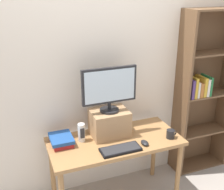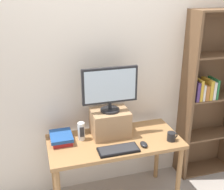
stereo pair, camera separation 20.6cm
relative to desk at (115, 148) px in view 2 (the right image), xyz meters
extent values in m
cube|color=beige|center=(0.00, 0.41, 0.64)|extent=(7.00, 0.08, 2.60)
cube|color=#9E7042|center=(0.00, 0.00, 0.08)|extent=(1.29, 0.60, 0.04)
cylinder|color=#9E7042|center=(0.60, -0.25, -0.30)|extent=(0.05, 0.05, 0.71)
cylinder|color=#9E7042|center=(-0.60, 0.25, -0.30)|extent=(0.05, 0.05, 0.71)
cylinder|color=#9E7042|center=(0.60, 0.25, -0.30)|extent=(0.05, 0.05, 0.71)
cube|color=brown|center=(0.90, 0.23, 0.31)|extent=(0.03, 0.28, 1.93)
cube|color=brown|center=(1.23, 0.37, 0.31)|extent=(0.68, 0.01, 1.93)
cube|color=brown|center=(1.23, 0.23, -0.65)|extent=(0.62, 0.27, 0.02)
cube|color=brown|center=(1.23, 0.23, -0.16)|extent=(0.62, 0.27, 0.02)
cube|color=brown|center=(1.23, 0.23, 0.32)|extent=(0.62, 0.27, 0.02)
cube|color=brown|center=(1.23, 0.23, 0.81)|extent=(0.62, 0.27, 0.02)
cube|color=brown|center=(1.23, 0.23, 1.27)|extent=(0.62, 0.27, 0.02)
cube|color=#4C336B|center=(0.96, 0.20, 0.44)|extent=(0.03, 0.20, 0.21)
cube|color=gold|center=(1.00, 0.20, 0.45)|extent=(0.03, 0.20, 0.23)
cube|color=silver|center=(1.04, 0.20, 0.42)|extent=(0.03, 0.20, 0.18)
cube|color=#AD662D|center=(1.08, 0.20, 0.42)|extent=(0.04, 0.20, 0.17)
cube|color=gold|center=(1.12, 0.20, 0.44)|extent=(0.04, 0.20, 0.22)
cube|color=silver|center=(1.16, 0.20, 0.43)|extent=(0.03, 0.20, 0.20)
cube|color=#236B38|center=(1.20, 0.20, 0.44)|extent=(0.03, 0.20, 0.22)
cube|color=#A87F56|center=(-0.01, 0.12, 0.23)|extent=(0.37, 0.28, 0.26)
cylinder|color=black|center=(-0.01, 0.12, 0.37)|extent=(0.19, 0.19, 0.02)
cylinder|color=black|center=(-0.01, 0.12, 0.41)|extent=(0.03, 0.03, 0.07)
cube|color=black|center=(-0.01, 0.12, 0.62)|extent=(0.54, 0.04, 0.35)
cube|color=silver|center=(-0.01, 0.10, 0.62)|extent=(0.50, 0.00, 0.31)
cube|color=black|center=(-0.02, -0.20, 0.11)|extent=(0.37, 0.16, 0.02)
cube|color=#28282B|center=(-0.02, -0.20, 0.12)|extent=(0.35, 0.14, 0.00)
ellipsoid|color=black|center=(0.23, -0.18, 0.11)|extent=(0.06, 0.10, 0.04)
cube|color=maroon|center=(-0.50, 0.12, 0.12)|extent=(0.18, 0.25, 0.04)
cube|color=navy|center=(-0.50, 0.12, 0.15)|extent=(0.21, 0.26, 0.03)
cylinder|color=black|center=(0.52, -0.17, 0.14)|extent=(0.08, 0.08, 0.09)
torus|color=black|center=(0.56, -0.17, 0.14)|extent=(0.06, 0.01, 0.06)
cylinder|color=silver|center=(-0.31, 0.10, 0.18)|extent=(0.07, 0.07, 0.18)
cube|color=#2D2D30|center=(-0.31, 0.06, 0.19)|extent=(0.04, 0.00, 0.10)
camera|label=1|loc=(-0.89, -2.21, 1.50)|focal=45.00mm
camera|label=2|loc=(-0.70, -2.28, 1.50)|focal=45.00mm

